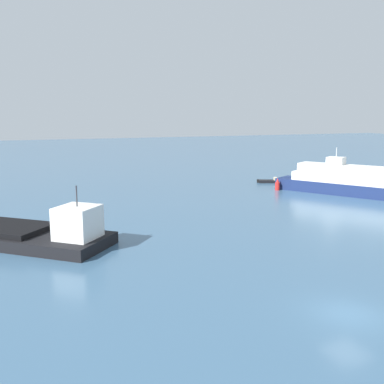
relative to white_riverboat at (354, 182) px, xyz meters
name	(u,v)px	position (x,y,z in m)	size (l,w,h in m)	color
ground_plane	(348,314)	(-28.59, -30.14, -1.86)	(400.00, 400.00, 0.00)	#3D607F
white_riverboat	(354,182)	(0.00, 0.00, 0.00)	(15.33, 22.28, 6.79)	navy
small_motorboat	(273,181)	(-4.21, 14.66, -1.62)	(5.24, 3.43, 0.93)	black
channel_buoy_red	(277,185)	(-7.88, 7.90, -1.05)	(0.70, 0.70, 1.90)	red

